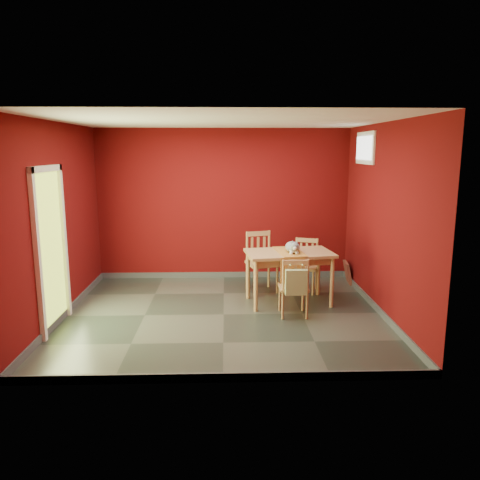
{
  "coord_description": "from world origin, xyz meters",
  "views": [
    {
      "loc": [
        0.04,
        -6.38,
        2.32
      ],
      "look_at": [
        0.25,
        0.45,
        1.0
      ],
      "focal_mm": 35.0,
      "sensor_mm": 36.0,
      "label": 1
    }
  ],
  "objects_px": {
    "cat": "(293,245)",
    "picture_frame": "(348,272)",
    "dining_table": "(289,258)",
    "chair_far_left": "(261,261)",
    "tote_bag": "(296,282)",
    "chair_far_right": "(305,265)",
    "chair_near": "(294,286)"
  },
  "relations": [
    {
      "from": "chair_near",
      "to": "chair_far_left",
      "type": "bearing_deg",
      "value": 106.44
    },
    {
      "from": "tote_bag",
      "to": "picture_frame",
      "type": "distance_m",
      "value": 2.23
    },
    {
      "from": "chair_far_left",
      "to": "picture_frame",
      "type": "height_order",
      "value": "chair_far_left"
    },
    {
      "from": "dining_table",
      "to": "tote_bag",
      "type": "distance_m",
      "value": 0.81
    },
    {
      "from": "dining_table",
      "to": "tote_bag",
      "type": "relative_size",
      "value": 3.29
    },
    {
      "from": "dining_table",
      "to": "picture_frame",
      "type": "height_order",
      "value": "dining_table"
    },
    {
      "from": "chair_far_right",
      "to": "picture_frame",
      "type": "bearing_deg",
      "value": 27.4
    },
    {
      "from": "chair_near",
      "to": "tote_bag",
      "type": "xyz_separation_m",
      "value": [
        0.0,
        -0.21,
        0.12
      ]
    },
    {
      "from": "chair_far_right",
      "to": "picture_frame",
      "type": "distance_m",
      "value": 0.98
    },
    {
      "from": "cat",
      "to": "picture_frame",
      "type": "relative_size",
      "value": 1.14
    },
    {
      "from": "dining_table",
      "to": "chair_far_left",
      "type": "distance_m",
      "value": 0.79
    },
    {
      "from": "chair_near",
      "to": "cat",
      "type": "xyz_separation_m",
      "value": [
        0.05,
        0.56,
        0.48
      ]
    },
    {
      "from": "cat",
      "to": "picture_frame",
      "type": "bearing_deg",
      "value": 36.48
    },
    {
      "from": "chair_near",
      "to": "picture_frame",
      "type": "distance_m",
      "value": 2.04
    },
    {
      "from": "cat",
      "to": "dining_table",
      "type": "bearing_deg",
      "value": 141.98
    },
    {
      "from": "chair_far_right",
      "to": "cat",
      "type": "height_order",
      "value": "cat"
    },
    {
      "from": "dining_table",
      "to": "picture_frame",
      "type": "relative_size",
      "value": 3.51
    },
    {
      "from": "dining_table",
      "to": "chair_near",
      "type": "height_order",
      "value": "chair_near"
    },
    {
      "from": "dining_table",
      "to": "chair_far_right",
      "type": "height_order",
      "value": "chair_far_right"
    },
    {
      "from": "tote_bag",
      "to": "picture_frame",
      "type": "relative_size",
      "value": 1.07
    },
    {
      "from": "tote_bag",
      "to": "picture_frame",
      "type": "xyz_separation_m",
      "value": [
        1.2,
        1.85,
        -0.36
      ]
    },
    {
      "from": "chair_near",
      "to": "dining_table",
      "type": "bearing_deg",
      "value": 89.06
    },
    {
      "from": "chair_near",
      "to": "tote_bag",
      "type": "distance_m",
      "value": 0.24
    },
    {
      "from": "chair_far_left",
      "to": "tote_bag",
      "type": "xyz_separation_m",
      "value": [
        0.37,
        -1.46,
        0.05
      ]
    },
    {
      "from": "chair_far_left",
      "to": "chair_far_right",
      "type": "distance_m",
      "value": 0.73
    },
    {
      "from": "chair_far_right",
      "to": "chair_far_left",
      "type": "bearing_deg",
      "value": 176.74
    },
    {
      "from": "chair_far_right",
      "to": "chair_near",
      "type": "distance_m",
      "value": 1.26
    },
    {
      "from": "tote_bag",
      "to": "chair_far_left",
      "type": "bearing_deg",
      "value": 104.21
    },
    {
      "from": "chair_far_left",
      "to": "tote_bag",
      "type": "bearing_deg",
      "value": -75.79
    },
    {
      "from": "dining_table",
      "to": "chair_far_left",
      "type": "relative_size",
      "value": 1.4
    },
    {
      "from": "dining_table",
      "to": "chair_near",
      "type": "relative_size",
      "value": 1.62
    },
    {
      "from": "chair_far_left",
      "to": "picture_frame",
      "type": "xyz_separation_m",
      "value": [
        1.57,
        0.39,
        -0.31
      ]
    }
  ]
}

